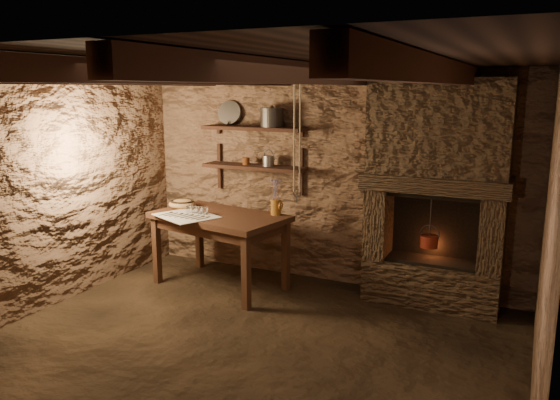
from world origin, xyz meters
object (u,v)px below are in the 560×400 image
at_px(wooden_bowl, 182,204).
at_px(iron_stockpot, 272,118).
at_px(work_table, 220,248).
at_px(red_pot, 429,240).
at_px(stoneware_jug, 276,199).

xyz_separation_m(wooden_bowl, iron_stockpot, (0.96, 0.44, 0.99)).
height_order(work_table, iron_stockpot, iron_stockpot).
bearing_deg(red_pot, stoneware_jug, -172.97).
bearing_deg(iron_stockpot, wooden_bowl, -155.19).
bearing_deg(iron_stockpot, red_pot, -3.75).
xyz_separation_m(work_table, stoneware_jug, (0.58, 0.24, 0.56)).
bearing_deg(stoneware_jug, wooden_bowl, 173.95).
bearing_deg(stoneware_jug, iron_stockpot, 110.81).
bearing_deg(iron_stockpot, work_table, -123.80).
xyz_separation_m(work_table, wooden_bowl, (-0.58, 0.12, 0.42)).
bearing_deg(wooden_bowl, red_pot, 6.58).
xyz_separation_m(stoneware_jug, red_pot, (1.63, 0.20, -0.32)).
bearing_deg(wooden_bowl, stoneware_jug, 5.95).
distance_m(work_table, wooden_bowl, 0.73).
distance_m(work_table, iron_stockpot, 1.57).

